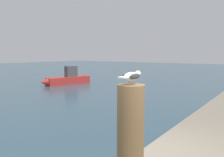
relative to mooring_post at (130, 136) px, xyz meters
name	(u,v)px	position (x,y,z in m)	size (l,w,h in m)	color
mooring_post	(130,136)	(0.00, 0.00, 0.00)	(0.30, 0.30, 1.14)	brown
seagull	(131,76)	(0.01, 0.00, 0.66)	(0.39, 0.16, 0.14)	#C67060
boat_red	(66,79)	(11.49, 13.52, -1.33)	(4.65, 1.88, 1.63)	#B72D28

